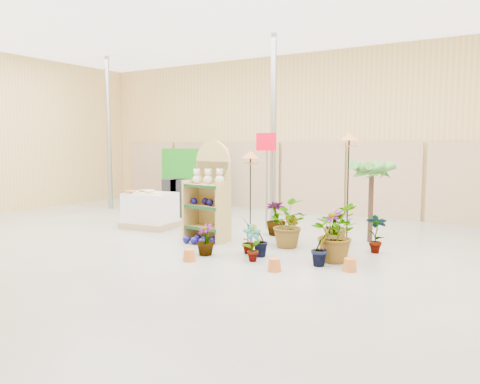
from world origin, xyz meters
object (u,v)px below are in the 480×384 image
object	(u,v)px
bird_table_front	(250,158)
potted_plant_2	(285,224)
pallet_stack	(150,210)
display_shelf	(211,195)

from	to	relation	value
bird_table_front	potted_plant_2	distance (m)	1.43
bird_table_front	pallet_stack	bearing A→B (deg)	172.91
potted_plant_2	bird_table_front	bearing A→B (deg)	-167.63
pallet_stack	bird_table_front	distance (m)	3.21
display_shelf	bird_table_front	xyz separation A→B (m)	(0.91, 0.03, 0.77)
display_shelf	potted_plant_2	size ratio (longest dim) A/B	2.25
display_shelf	pallet_stack	bearing A→B (deg)	173.94
display_shelf	pallet_stack	size ratio (longest dim) A/B	1.61
display_shelf	potted_plant_2	xyz separation A→B (m)	(1.59, 0.18, -0.48)
potted_plant_2	pallet_stack	bearing A→B (deg)	176.62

